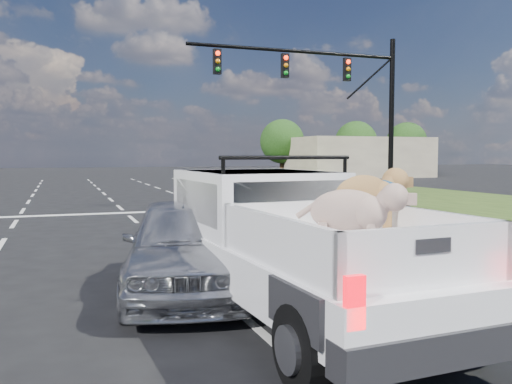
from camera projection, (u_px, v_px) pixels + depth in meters
The scene contains 10 objects.
ground at pixel (277, 262), 10.49m from camera, with size 160.00×160.00×0.00m, color black.
road_markings at pixel (197, 222), 16.65m from camera, with size 17.75×60.00×0.01m.
traffic_signal at pixel (342, 91), 22.46m from camera, with size 9.11×0.31×7.00m.
building_right at pixel (359, 157), 49.74m from camera, with size 12.00×7.00×3.60m, color beige.
tree_far_d at pixel (282, 142), 51.34m from camera, with size 4.20×4.20×5.40m.
tree_far_e at pixel (356, 142), 54.07m from camera, with size 4.20×4.20×5.40m.
tree_far_f at pixel (407, 143), 56.11m from camera, with size 4.20×4.20×5.40m.
pickup_truck at pixel (288, 240), 7.08m from camera, with size 2.30×5.61×2.07m.
silver_sedan at pixel (184, 245), 8.13m from camera, with size 1.71×4.25×1.45m, color #B9BBC0.
black_coupe at pixel (360, 219), 11.80m from camera, with size 1.92×4.72×1.37m, color black.
Camera 1 is at (-3.93, -9.61, 2.09)m, focal length 38.00 mm.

